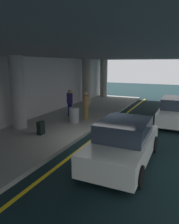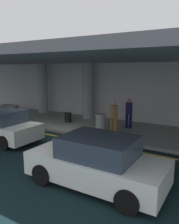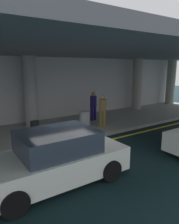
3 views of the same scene
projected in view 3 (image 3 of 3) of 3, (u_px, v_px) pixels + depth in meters
name	position (u px, v px, depth m)	size (l,w,h in m)	color
ground_plane	(73.00, 155.00, 7.99)	(60.00, 60.00, 0.00)	black
sidewalk	(42.00, 132.00, 10.49)	(26.00, 4.20, 0.15)	gray
lane_stripe_yellow	(67.00, 150.00, 8.39)	(26.00, 0.14, 0.01)	yellow
support_column_left_mid	(30.00, 91.00, 11.21)	(0.71, 0.71, 3.65)	gray
support_column_center	(137.00, 84.00, 15.58)	(0.71, 0.71, 3.65)	gray
support_column_right_mid	(171.00, 82.00, 17.77)	(0.71, 0.71, 3.65)	gray
ceiling_overhang	(42.00, 50.00, 9.27)	(28.00, 13.20, 0.30)	slate
terminal_back_wall	(25.00, 91.00, 11.93)	(26.00, 0.30, 3.80)	#B1B0B2
car_white_no2	(55.00, 158.00, 5.97)	(4.10, 1.92, 1.50)	white
traveler_with_luggage	(103.00, 108.00, 11.13)	(0.38, 0.38, 1.68)	brown
person_waiting_for_ride	(93.00, 104.00, 12.35)	(0.38, 0.38, 1.68)	#0B0B4B
suitcase_upright_primary	(35.00, 127.00, 9.95)	(0.36, 0.22, 0.90)	black
trash_bin_steel	(85.00, 119.00, 10.99)	(0.56, 0.56, 0.85)	gray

